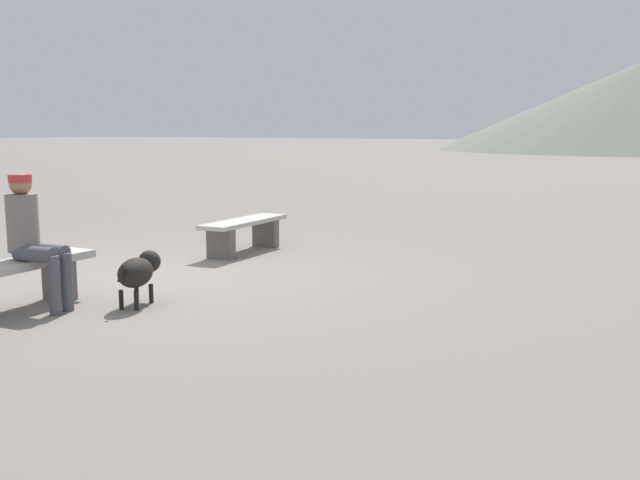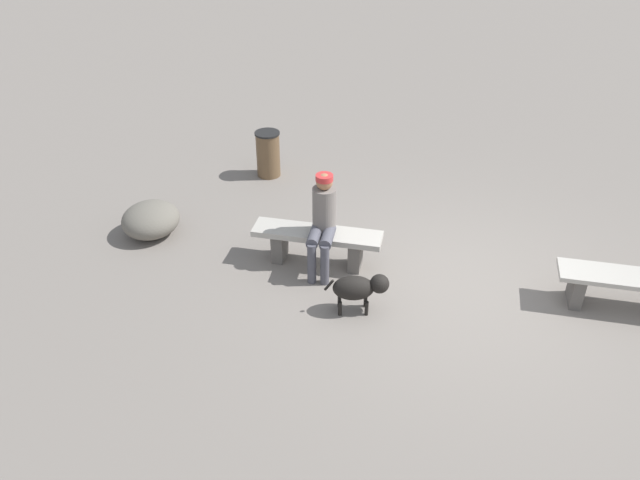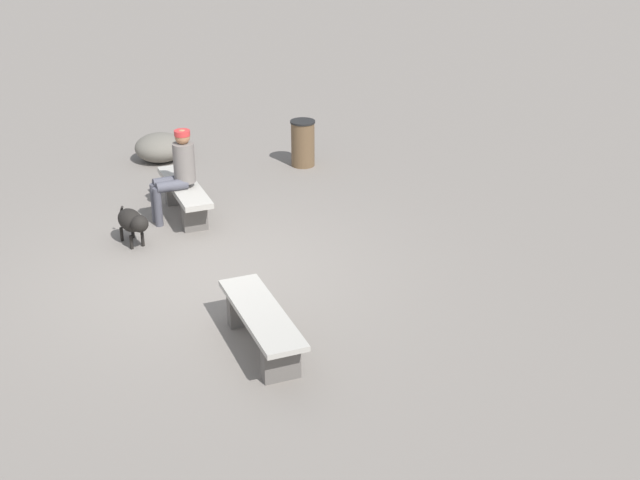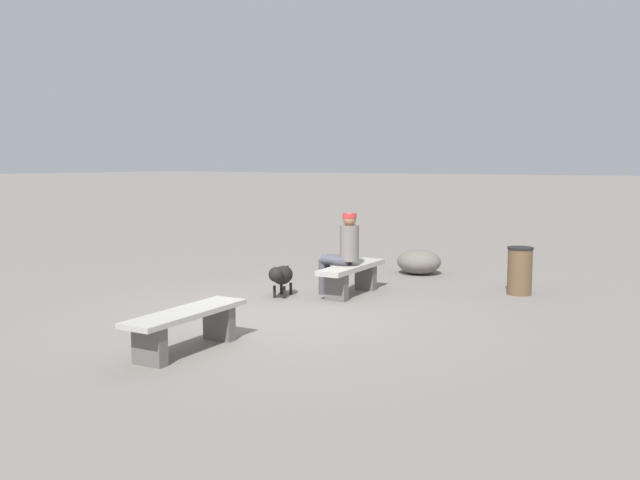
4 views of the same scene
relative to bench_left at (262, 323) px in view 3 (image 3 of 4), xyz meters
name	(u,v)px [view 3 (image 3 of 4)]	position (x,y,z in m)	size (l,w,h in m)	color
ground	(209,274)	(1.93, 0.12, -0.35)	(210.00, 210.00, 0.06)	gray
bench_left	(262,323)	(0.00, 0.00, 0.00)	(1.66, 0.50, 0.46)	#605B56
bench_right	(185,194)	(3.76, 0.02, 0.02)	(1.67, 0.46, 0.48)	#605B56
seated_person	(177,170)	(3.66, 0.12, 0.42)	(0.35, 0.64, 1.30)	slate
dog	(132,221)	(3.03, 0.86, 0.02)	(0.73, 0.40, 0.50)	black
trash_bin	(303,143)	(5.17, -2.20, 0.06)	(0.40, 0.40, 0.75)	brown
boulder	(160,147)	(6.17, -0.06, -0.09)	(0.82, 0.78, 0.46)	#6B665B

